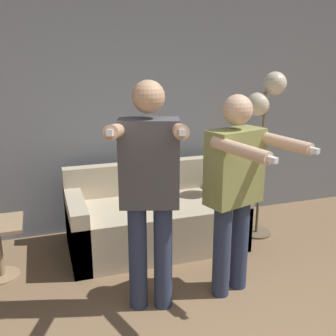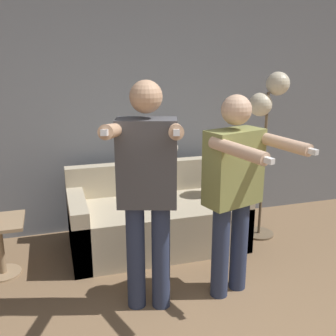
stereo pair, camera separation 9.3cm
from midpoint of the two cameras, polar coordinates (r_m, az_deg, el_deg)
The scene contains 6 objects.
wall_back at distance 4.33m, azimuth -5.98°, elevation 8.13°, with size 10.00×0.05×2.60m.
couch at distance 4.05m, azimuth -2.62°, elevation -7.41°, with size 1.72×0.88×0.80m.
person_left at distance 2.79m, azimuth -3.68°, elevation -2.33°, with size 0.62×0.76×1.73m.
person_right at distance 3.05m, azimuth 8.94°, elevation -2.27°, with size 0.64×0.77×1.61m.
cat at distance 4.20m, azimuth -2.05°, elevation 2.20°, with size 0.51×0.14×0.20m.
floor_lamp at distance 4.11m, azimuth 13.29°, elevation 8.47°, with size 0.41×0.32×1.74m.
Camera 1 is at (-0.97, -1.21, 1.87)m, focal length 42.00 mm.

